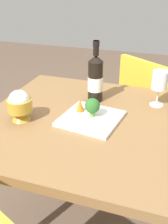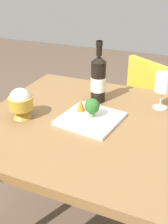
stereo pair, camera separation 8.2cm
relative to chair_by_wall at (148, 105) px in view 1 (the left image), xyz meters
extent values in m
cube|color=olive|center=(-0.24, -0.68, 0.19)|extent=(0.91, 0.91, 0.04)
cylinder|color=olive|center=(-0.63, -0.28, -0.18)|extent=(0.05, 0.05, 0.70)
cylinder|color=olive|center=(0.16, -0.28, -0.18)|extent=(0.05, 0.05, 0.70)
cube|color=gold|center=(0.06, 0.08, -0.09)|extent=(0.56, 0.56, 0.02)
cube|color=gold|center=(-0.04, -0.06, 0.12)|extent=(0.35, 0.26, 0.40)
cylinder|color=black|center=(0.02, 0.32, -0.31)|extent=(0.03, 0.03, 0.43)
cylinder|color=black|center=(-0.18, 0.04, -0.31)|extent=(0.03, 0.03, 0.43)
cylinder|color=black|center=(0.10, -0.15, -0.31)|extent=(0.03, 0.03, 0.43)
cylinder|color=black|center=(-0.24, -0.48, 0.32)|extent=(0.07, 0.08, 0.21)
cone|color=black|center=(-0.24, -0.48, 0.44)|extent=(0.07, 0.08, 0.03)
cylinder|color=black|center=(-0.24, -0.48, 0.49)|extent=(0.03, 0.03, 0.07)
cylinder|color=black|center=(-0.24, -0.48, 0.51)|extent=(0.03, 0.03, 0.02)
cylinder|color=silver|center=(-0.24, -0.48, 0.31)|extent=(0.08, 0.08, 0.07)
cylinder|color=white|center=(0.06, -0.44, 0.22)|extent=(0.07, 0.07, 0.00)
cylinder|color=white|center=(0.06, -0.44, 0.26)|extent=(0.01, 0.01, 0.08)
cylinder|color=white|center=(0.06, -0.44, 0.35)|extent=(0.08, 0.08, 0.09)
cone|color=gold|center=(-0.50, -0.78, 0.24)|extent=(0.08, 0.08, 0.04)
cylinder|color=gold|center=(-0.50, -0.78, 0.29)|extent=(0.11, 0.11, 0.05)
sphere|color=white|center=(-0.50, -0.78, 0.31)|extent=(0.09, 0.09, 0.09)
cube|color=white|center=(-0.20, -0.68, 0.22)|extent=(0.28, 0.28, 0.02)
cylinder|color=#729E4C|center=(-0.20, -0.68, 0.24)|extent=(0.03, 0.03, 0.03)
sphere|color=#2D6B28|center=(-0.20, -0.68, 0.28)|extent=(0.07, 0.07, 0.07)
cone|color=orange|center=(-0.27, -0.64, 0.26)|extent=(0.04, 0.04, 0.06)
camera|label=1|loc=(0.09, -1.67, 0.80)|focal=42.23mm
camera|label=2|loc=(0.17, -1.65, 0.80)|focal=42.23mm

